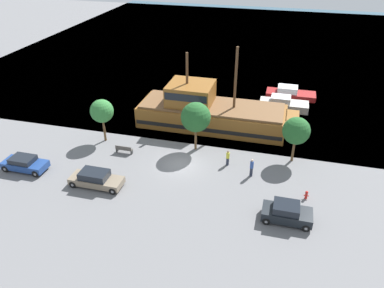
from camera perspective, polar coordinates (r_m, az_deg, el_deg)
ground_plane at (r=36.18m, az=-1.66°, el=-3.08°), size 160.00×160.00×0.00m
water_surface at (r=76.10m, az=7.93°, el=14.87°), size 80.00×80.00×0.00m
pirate_ship at (r=42.54m, az=2.64°, el=4.98°), size 17.76×5.63×9.31m
moored_boat_dockside at (r=52.06m, az=14.69°, el=7.48°), size 6.42×2.46×1.50m
moored_boat_outer at (r=48.35m, az=13.72°, el=5.92°), size 5.96×2.37×1.64m
parked_car_curb_front at (r=30.23m, az=14.23°, el=-10.12°), size 3.82×1.93×1.56m
parked_car_curb_mid at (r=34.00m, az=-14.44°, el=-5.16°), size 4.70×1.85×1.44m
parked_car_curb_rear at (r=38.35m, az=-24.15°, el=-2.73°), size 4.17×1.84×1.35m
fire_hydrant at (r=33.06m, az=17.03°, el=-7.38°), size 0.42×0.25×0.76m
bench_promenade_east at (r=38.27m, az=-10.33°, el=-0.81°), size 1.71×0.45×0.85m
pedestrian_walking_near at (r=35.80m, az=5.47°, el=-2.11°), size 0.32×0.32×1.57m
pedestrian_walking_far at (r=34.44m, az=9.07°, el=-3.55°), size 0.32×0.32×1.81m
tree_row_east at (r=39.64m, az=-13.58°, el=4.88°), size 2.41×2.41×4.66m
tree_row_mideast at (r=36.87m, az=0.58°, el=4.10°), size 2.98×2.98×5.12m
tree_row_midwest at (r=36.36m, az=15.61°, el=1.93°), size 2.60×2.60×4.62m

